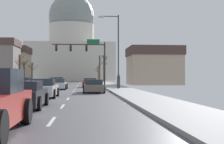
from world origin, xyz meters
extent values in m
cube|color=#515156|center=(0.00, 0.00, -0.03)|extent=(14.00, 180.00, 0.06)
cube|color=yellow|center=(-0.12, 0.00, 0.00)|extent=(0.10, 176.40, 0.00)
cube|color=yellow|center=(0.12, 0.00, 0.00)|extent=(0.10, 176.40, 0.00)
cube|color=silver|center=(3.50, -24.10, 0.00)|extent=(0.12, 2.20, 0.00)
cube|color=silver|center=(3.50, -18.90, 0.00)|extent=(0.12, 2.20, 0.00)
cube|color=silver|center=(3.50, -13.70, 0.00)|extent=(0.12, 2.20, 0.00)
cube|color=silver|center=(3.50, -8.50, 0.00)|extent=(0.12, 2.20, 0.00)
cube|color=silver|center=(3.50, -3.30, 0.00)|extent=(0.12, 2.20, 0.00)
cube|color=silver|center=(3.50, 1.90, 0.00)|extent=(0.12, 2.20, 0.00)
cube|color=silver|center=(3.50, 7.10, 0.00)|extent=(0.12, 2.20, 0.00)
cube|color=silver|center=(3.50, 12.30, 0.00)|extent=(0.12, 2.20, 0.00)
cube|color=silver|center=(3.50, 17.50, 0.00)|extent=(0.12, 2.20, 0.00)
cube|color=silver|center=(3.50, 22.70, 0.00)|extent=(0.12, 2.20, 0.00)
cube|color=silver|center=(3.50, 27.90, 0.00)|extent=(0.12, 2.20, 0.00)
cube|color=silver|center=(3.50, 33.10, 0.00)|extent=(0.12, 2.20, 0.00)
cube|color=silver|center=(3.50, 38.30, 0.00)|extent=(0.12, 2.20, 0.00)
cube|color=silver|center=(3.50, 43.50, 0.00)|extent=(0.12, 2.20, 0.00)
cube|color=silver|center=(3.50, 48.70, 0.00)|extent=(0.12, 2.20, 0.00)
cube|color=silver|center=(3.50, 53.90, 0.00)|extent=(0.12, 2.20, 0.00)
cube|color=silver|center=(3.50, 59.10, 0.00)|extent=(0.12, 2.20, 0.00)
cube|color=silver|center=(3.50, 64.30, 0.00)|extent=(0.12, 2.20, 0.00)
cube|color=silver|center=(-3.50, -3.30, 0.00)|extent=(0.12, 2.20, 0.00)
cube|color=silver|center=(-3.50, 1.90, 0.00)|extent=(0.12, 2.20, 0.00)
cube|color=silver|center=(-3.50, 7.10, 0.00)|extent=(0.12, 2.20, 0.00)
cube|color=silver|center=(-3.50, 12.30, 0.00)|extent=(0.12, 2.20, 0.00)
cube|color=silver|center=(-3.50, 17.50, 0.00)|extent=(0.12, 2.20, 0.00)
cube|color=silver|center=(-3.50, 22.70, 0.00)|extent=(0.12, 2.20, 0.00)
cube|color=silver|center=(-3.50, 27.90, 0.00)|extent=(0.12, 2.20, 0.00)
cube|color=silver|center=(-3.50, 33.10, 0.00)|extent=(0.12, 2.20, 0.00)
cube|color=silver|center=(-3.50, 38.30, 0.00)|extent=(0.12, 2.20, 0.00)
cube|color=silver|center=(-3.50, 43.50, 0.00)|extent=(0.12, 2.20, 0.00)
cube|color=silver|center=(-3.50, 48.70, 0.00)|extent=(0.12, 2.20, 0.00)
cube|color=silver|center=(-3.50, 53.90, 0.00)|extent=(0.12, 2.20, 0.00)
cube|color=silver|center=(-3.50, 59.10, 0.00)|extent=(0.12, 2.20, 0.00)
cube|color=silver|center=(-3.50, 64.30, 0.00)|extent=(0.12, 2.20, 0.00)
cube|color=#949494|center=(8.50, 0.00, 0.07)|extent=(3.00, 180.00, 0.14)
cylinder|color=#28282D|center=(7.60, 12.79, 3.38)|extent=(0.22, 0.22, 6.48)
cylinder|color=#28282D|center=(3.70, 12.79, 6.22)|extent=(7.80, 0.16, 0.16)
cube|color=black|center=(4.87, 12.79, 5.66)|extent=(0.32, 0.28, 0.92)
sphere|color=red|center=(4.87, 12.63, 5.94)|extent=(0.22, 0.22, 0.22)
sphere|color=#332B05|center=(4.87, 12.63, 5.66)|extent=(0.22, 0.22, 0.22)
sphere|color=black|center=(4.87, 12.63, 5.38)|extent=(0.22, 0.22, 0.22)
cube|color=black|center=(2.53, 12.79, 5.66)|extent=(0.32, 0.28, 0.92)
sphere|color=red|center=(2.53, 12.63, 5.94)|extent=(0.22, 0.22, 0.22)
sphere|color=#332B05|center=(2.53, 12.63, 5.66)|extent=(0.22, 0.22, 0.22)
sphere|color=black|center=(2.53, 12.63, 5.38)|extent=(0.22, 0.22, 0.22)
cube|color=black|center=(0.42, 12.79, 5.66)|extent=(0.32, 0.28, 0.92)
sphere|color=red|center=(0.42, 12.63, 5.94)|extent=(0.22, 0.22, 0.22)
sphere|color=#332B05|center=(0.42, 12.63, 5.66)|extent=(0.22, 0.22, 0.22)
sphere|color=black|center=(0.42, 12.63, 5.38)|extent=(0.22, 0.22, 0.22)
cube|color=#146033|center=(5.88, 12.81, 6.67)|extent=(1.90, 0.06, 0.70)
cylinder|color=#333338|center=(8.20, -0.88, 4.10)|extent=(0.14, 0.14, 7.91)
cylinder|color=#333338|center=(7.27, -0.88, 7.90)|extent=(1.86, 0.09, 0.09)
cube|color=#B2B2AD|center=(6.34, -0.88, 7.83)|extent=(0.56, 0.24, 0.16)
cube|color=beige|center=(0.00, 78.70, 6.32)|extent=(29.32, 23.57, 12.63)
cylinder|color=beige|center=(0.00, 78.70, 16.21)|extent=(15.84, 15.84, 7.15)
sphere|color=gray|center=(0.00, 78.70, 22.60)|extent=(16.11, 16.11, 16.11)
cube|color=#B71414|center=(5.35, 8.71, 0.48)|extent=(1.89, 4.71, 0.64)
cube|color=#232D38|center=(5.35, 8.41, 1.01)|extent=(1.63, 2.13, 0.41)
cylinder|color=black|center=(4.47, 10.18, 0.32)|extent=(0.23, 0.64, 0.64)
cylinder|color=black|center=(6.28, 10.15, 0.32)|extent=(0.23, 0.64, 0.64)
cylinder|color=black|center=(4.43, 7.28, 0.32)|extent=(0.23, 0.64, 0.64)
cylinder|color=black|center=(6.24, 7.25, 0.32)|extent=(0.23, 0.64, 0.64)
cube|color=silver|center=(1.57, 1.57, 0.46)|extent=(1.87, 4.53, 0.61)
cube|color=#232D38|center=(1.57, 1.25, 0.98)|extent=(1.64, 2.16, 0.43)
cylinder|color=black|center=(0.64, 2.98, 0.32)|extent=(0.22, 0.64, 0.64)
cylinder|color=black|center=(2.50, 2.97, 0.32)|extent=(0.22, 0.64, 0.64)
cylinder|color=black|center=(0.64, 0.17, 0.32)|extent=(0.22, 0.64, 0.64)
cylinder|color=black|center=(2.50, 0.17, 0.32)|extent=(0.22, 0.64, 0.64)
cube|color=#6B6056|center=(5.42, -5.75, 0.45)|extent=(1.76, 4.57, 0.58)
cube|color=#232D38|center=(5.42, -6.06, 0.96)|extent=(1.53, 2.29, 0.43)
cylinder|color=black|center=(4.58, -4.33, 0.32)|extent=(0.23, 0.64, 0.64)
cylinder|color=black|center=(6.29, -4.34, 0.32)|extent=(0.23, 0.64, 0.64)
cylinder|color=black|center=(4.56, -7.15, 0.32)|extent=(0.23, 0.64, 0.64)
cylinder|color=black|center=(6.26, -7.17, 0.32)|extent=(0.23, 0.64, 0.64)
cube|color=silver|center=(1.70, -12.16, 0.50)|extent=(1.76, 4.41, 0.68)
cube|color=#232D38|center=(1.70, -12.30, 1.07)|extent=(1.54, 1.89, 0.48)
cylinder|color=black|center=(0.84, -10.79, 0.32)|extent=(0.22, 0.64, 0.64)
cylinder|color=black|center=(2.58, -10.80, 0.32)|extent=(0.22, 0.64, 0.64)
cylinder|color=black|center=(0.83, -13.52, 0.32)|extent=(0.22, 0.64, 0.64)
cylinder|color=black|center=(2.57, -13.53, 0.32)|extent=(0.22, 0.64, 0.64)
cube|color=black|center=(1.73, -19.52, 0.49)|extent=(1.78, 4.26, 0.67)
cube|color=#232D38|center=(1.73, -19.68, 1.04)|extent=(1.56, 2.04, 0.43)
cylinder|color=black|center=(0.85, -18.20, 0.32)|extent=(0.22, 0.64, 0.64)
cylinder|color=black|center=(2.62, -18.20, 0.32)|extent=(0.22, 0.64, 0.64)
cylinder|color=black|center=(2.61, -20.84, 0.32)|extent=(0.22, 0.64, 0.64)
cylinder|color=black|center=(2.77, -24.67, 0.40)|extent=(0.28, 0.80, 0.80)
cube|color=#6B6056|center=(-5.33, 19.27, 0.46)|extent=(2.04, 4.49, 0.61)
cube|color=#232D38|center=(-5.32, 19.55, 1.01)|extent=(1.73, 2.23, 0.48)
cylinder|color=black|center=(-4.44, 17.87, 0.32)|extent=(0.24, 0.65, 0.64)
cylinder|color=black|center=(-6.31, 17.93, 0.32)|extent=(0.24, 0.65, 0.64)
cylinder|color=black|center=(-4.34, 20.61, 0.32)|extent=(0.24, 0.65, 0.64)
cylinder|color=black|center=(-6.21, 20.68, 0.32)|extent=(0.24, 0.65, 0.64)
cube|color=navy|center=(-1.82, 32.44, 0.48)|extent=(1.87, 4.36, 0.63)
cube|color=#232D38|center=(-1.81, 32.83, 1.00)|extent=(1.59, 2.18, 0.42)
cylinder|color=black|center=(-1.00, 31.08, 0.32)|extent=(0.24, 0.65, 0.64)
cylinder|color=black|center=(-2.73, 31.14, 0.32)|extent=(0.24, 0.65, 0.64)
cylinder|color=black|center=(-0.91, 33.75, 0.32)|extent=(0.24, 0.65, 0.64)
cylinder|color=black|center=(-2.64, 33.81, 0.32)|extent=(0.24, 0.65, 0.64)
cube|color=silver|center=(-1.68, 42.37, 0.50)|extent=(1.90, 4.63, 0.67)
cube|color=#232D38|center=(-1.68, 42.77, 1.04)|extent=(1.66, 2.09, 0.41)
cylinder|color=black|center=(-0.74, 40.93, 0.32)|extent=(0.22, 0.64, 0.64)
cylinder|color=black|center=(-2.62, 40.94, 0.32)|extent=(0.22, 0.64, 0.64)
cylinder|color=black|center=(-0.73, 43.80, 0.32)|extent=(0.22, 0.64, 0.64)
cylinder|color=black|center=(-2.61, 43.81, 0.32)|extent=(0.22, 0.64, 0.64)
cube|color=#1E7247|center=(-1.98, 52.00, 0.47)|extent=(1.89, 4.34, 0.62)
cube|color=#232D38|center=(-1.98, 52.17, 1.01)|extent=(1.62, 1.91, 0.45)
cylinder|color=black|center=(-1.12, 50.64, 0.32)|extent=(0.24, 0.65, 0.64)
cylinder|color=black|center=(-2.91, 50.69, 0.32)|extent=(0.24, 0.65, 0.64)
cylinder|color=black|center=(-1.06, 53.31, 0.32)|extent=(0.24, 0.65, 0.64)
cylinder|color=black|center=(-2.84, 53.35, 0.32)|extent=(0.24, 0.65, 0.64)
cube|color=tan|center=(-15.63, 49.58, 3.69)|extent=(11.32, 9.36, 7.39)
cube|color=#47332D|center=(-15.63, 49.58, 8.25)|extent=(11.78, 9.73, 1.72)
cube|color=tan|center=(16.66, 19.95, 2.52)|extent=(8.60, 8.20, 5.04)
cube|color=#47332D|center=(16.66, 19.95, 5.80)|extent=(8.94, 8.53, 1.52)
cylinder|color=brown|center=(8.98, 37.09, 3.21)|extent=(0.38, 0.38, 6.14)
cylinder|color=brown|center=(8.66, 36.87, 5.87)|extent=(0.76, 0.56, 0.89)
cylinder|color=brown|center=(9.38, 36.88, 5.04)|extent=(0.89, 0.51, 1.05)
cylinder|color=brown|center=(9.37, 36.95, 4.08)|extent=(0.88, 0.40, 1.13)
cylinder|color=brown|center=(9.17, 36.72, 3.98)|extent=(0.52, 0.84, 0.86)
cylinder|color=brown|center=(8.51, 36.76, 4.63)|extent=(1.01, 0.73, 1.18)
cylinder|color=brown|center=(9.31, 36.73, 5.31)|extent=(0.81, 0.87, 1.34)
cylinder|color=brown|center=(9.28, 36.48, 5.53)|extent=(0.72, 1.31, 1.03)
cylinder|color=#4C3D2D|center=(-8.09, 43.62, 2.41)|extent=(0.33, 0.33, 4.53)
cylinder|color=#4C3D2D|center=(-7.41, 43.73, 3.24)|extent=(1.40, 0.28, 0.82)
cylinder|color=#4C3D2D|center=(-7.92, 43.00, 4.42)|extent=(0.43, 1.30, 1.08)
cylinder|color=#4C3D2D|center=(-8.01, 43.28, 4.00)|extent=(0.26, 0.78, 1.15)
cylinder|color=#4C3D2D|center=(-8.49, 43.50, 3.57)|extent=(0.89, 0.36, 1.04)
cylinder|color=#4C3D2D|center=(-7.36, 43.76, 3.70)|extent=(1.54, 0.37, 1.38)
cylinder|color=#4C3D2D|center=(-7.75, 42.93, 4.24)|extent=(0.80, 1.48, 0.85)
cylinder|color=#4C3D2D|center=(-8.59, 44.12, 3.91)|extent=(1.10, 1.10, 0.80)
cylinder|color=brown|center=(8.41, 54.01, 2.23)|extent=(0.28, 0.28, 4.19)
cylinder|color=brown|center=(8.46, 53.62, 4.19)|extent=(0.19, 0.86, 1.38)
cylinder|color=brown|center=(7.91, 53.75, 2.96)|extent=(1.13, 0.65, 1.00)
cylinder|color=brown|center=(8.58, 53.74, 3.99)|extent=(0.44, 0.63, 0.92)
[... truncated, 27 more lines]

